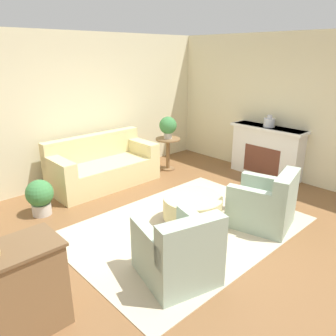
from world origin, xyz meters
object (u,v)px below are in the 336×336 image
at_px(ottoman_table, 193,207).
at_px(potted_plant_floor, 40,196).
at_px(couch, 103,167).
at_px(armchair_left, 178,253).
at_px(side_table, 168,149).
at_px(potted_plant_on_side_table, 168,126).
at_px(armchair_right, 265,205).
at_px(vase_mantel_near, 269,122).

relative_size(ottoman_table, potted_plant_floor, 1.50).
bearing_deg(potted_plant_floor, ottoman_table, -50.80).
relative_size(couch, armchair_left, 2.04).
bearing_deg(couch, side_table, -9.05).
relative_size(armchair_left, potted_plant_on_side_table, 2.14).
height_order(armchair_left, armchair_right, same).
distance_m(vase_mantel_near, potted_plant_on_side_table, 2.05).
relative_size(armchair_right, potted_plant_on_side_table, 2.14).
distance_m(side_table, potted_plant_on_side_table, 0.49).
bearing_deg(potted_plant_on_side_table, couch, 170.95).
height_order(ottoman_table, potted_plant_floor, potted_plant_floor).
distance_m(armchair_left, armchair_right, 1.78).
bearing_deg(armchair_right, couch, 105.61).
xyz_separation_m(armchair_left, potted_plant_on_side_table, (2.43, 2.77, 0.63)).
bearing_deg(couch, armchair_right, -74.39).
xyz_separation_m(couch, ottoman_table, (0.09, -2.27, -0.05)).
relative_size(ottoman_table, vase_mantel_near, 3.65).
bearing_deg(armchair_left, couch, 72.65).
bearing_deg(potted_plant_on_side_table, vase_mantel_near, -54.05).
distance_m(armchair_left, potted_plant_on_side_table, 3.74).
bearing_deg(armchair_left, vase_mantel_near, 17.12).
bearing_deg(armchair_right, ottoman_table, 135.44).
bearing_deg(vase_mantel_near, potted_plant_on_side_table, 125.95).
distance_m(armchair_left, vase_mantel_near, 3.88).
bearing_deg(ottoman_table, side_table, 55.34).
bearing_deg(armchair_right, potted_plant_floor, 131.11).
bearing_deg(armchair_right, potted_plant_on_side_table, 76.71).
height_order(ottoman_table, potted_plant_on_side_table, potted_plant_on_side_table).
height_order(armchair_right, vase_mantel_near, vase_mantel_near).
height_order(couch, side_table, couch).
distance_m(side_table, potted_plant_floor, 2.92).
height_order(armchair_left, potted_plant_floor, armchair_left).
relative_size(ottoman_table, side_table, 1.25).
bearing_deg(ottoman_table, vase_mantel_near, 8.30).
bearing_deg(vase_mantel_near, couch, 144.94).
distance_m(armchair_left, side_table, 3.69).
xyz_separation_m(armchair_left, potted_plant_floor, (-0.48, 2.58, -0.01)).
distance_m(couch, ottoman_table, 2.27).
distance_m(couch, armchair_right, 3.12).
xyz_separation_m(vase_mantel_near, potted_plant_floor, (-4.11, 1.47, -0.81)).
bearing_deg(side_table, armchair_right, -103.29).
bearing_deg(potted_plant_floor, side_table, 3.65).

